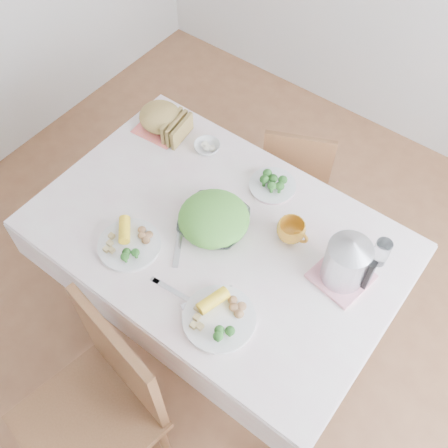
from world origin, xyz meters
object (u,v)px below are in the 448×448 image
Objects in this scene: chair_near at (90,424)px; chair_far at (298,160)px; dinner_plate_left at (129,245)px; electric_kettle at (347,261)px; yellow_mug at (291,231)px; dining_table at (218,279)px; salad_bowl at (214,223)px; dinner_plate_right at (219,319)px.

chair_far is at bearing 103.29° from chair_near.
electric_kettle is at bearing 27.67° from dinner_plate_left.
chair_far is 6.80× the size of yellow_mug.
yellow_mug is at bearing 33.06° from dining_table.
chair_near is at bearing -102.54° from yellow_mug.
chair_near reaches higher than salad_bowl.
yellow_mug is (0.22, 1.01, 0.34)m from chair_near.
chair_far is (-0.10, 1.64, -0.00)m from chair_near.
dinner_plate_right is (0.22, 0.54, 0.31)m from chair_near.
chair_far is 3.39× the size of electric_kettle.
electric_kettle is (0.27, 0.43, 0.11)m from dinner_plate_right.
electric_kettle reaches higher than dinner_plate_left.
dinner_plate_right is at bearing -4.38° from dinner_plate_left.
chair_far is at bearing 117.16° from yellow_mug.
dining_table is 0.80m from chair_far.
dinner_plate_right is at bearing -51.24° from dining_table.
salad_bowl is (-0.05, 0.86, 0.33)m from chair_near.
chair_far reaches higher than dinner_plate_left.
chair_far is at bearing 80.97° from dinner_plate_left.
dining_table is at bearing 48.07° from dinner_plate_left.
dining_table is at bearing 101.66° from chair_near.
dinner_plate_right is (0.32, -1.10, 0.31)m from chair_far.
dining_table is 0.73m from electric_kettle.
dinner_plate_left is at bearing -146.33° from electric_kettle.
yellow_mug reaches higher than dinner_plate_right.
dinner_plate_right is (0.49, -0.04, 0.00)m from dinner_plate_left.
chair_far is (-0.07, 0.79, 0.09)m from dining_table.
salad_bowl is 0.42m from dinner_plate_right.
salad_bowl is 2.36× the size of yellow_mug.
salad_bowl is (0.05, -0.78, 0.33)m from chair_far.
salad_bowl is at bearing -151.53° from yellow_mug.
chair_near is 0.70m from dinner_plate_left.
chair_near is 3.72× the size of dinner_plate_right.
electric_kettle is (0.75, 0.40, 0.11)m from dinner_plate_left.
dinner_plate_left is (-0.24, -0.27, 0.40)m from dining_table.
chair_near is 0.92m from salad_bowl.
dinner_plate_right is at bearing 81.55° from chair_far.
salad_bowl is 0.32m from yellow_mug.
dinner_plate_left is at bearing 175.62° from dinner_plate_right.
dinner_plate_left is at bearing 56.39° from chair_far.
dining_table is 1.37× the size of chair_near.
yellow_mug is at bearing 92.58° from chair_far.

